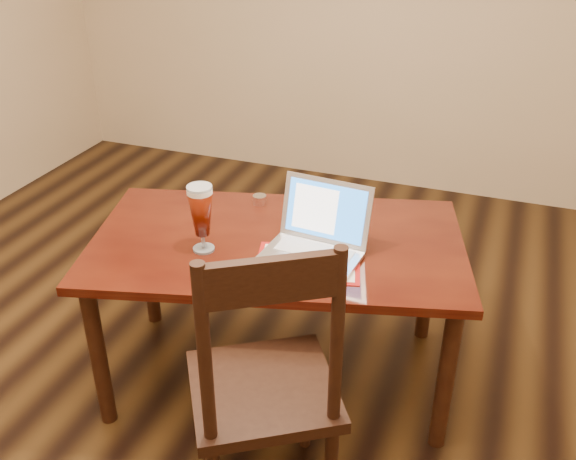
% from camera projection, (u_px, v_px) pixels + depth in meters
% --- Properties ---
extents(ground, '(5.00, 5.00, 0.00)m').
position_uv_depth(ground, '(211.00, 407.00, 2.71)').
color(ground, black).
rests_on(ground, ground).
extents(dining_table, '(1.64, 1.18, 0.97)m').
position_uv_depth(dining_table, '(277.00, 256.00, 2.59)').
color(dining_table, '#471409').
rests_on(dining_table, ground).
extents(dining_chair, '(0.64, 0.63, 1.11)m').
position_uv_depth(dining_chair, '(265.00, 389.00, 2.06)').
color(dining_chair, black).
rests_on(dining_chair, ground).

